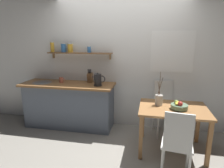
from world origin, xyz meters
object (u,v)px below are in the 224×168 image
object	(u,v)px
dining_chair_near	(177,142)
dining_chair_far	(164,106)
fruit_bowl	(179,106)
twig_vase	(159,100)
coffee_mug_by_sink	(61,80)
dining_table	(173,114)
knife_block	(90,77)
electric_kettle	(98,80)

from	to	relation	value
dining_chair_near	dining_chair_far	size ratio (longest dim) A/B	0.96
fruit_bowl	twig_vase	world-z (taller)	twig_vase
dining_chair_far	coffee_mug_by_sink	world-z (taller)	coffee_mug_by_sink
dining_table	dining_chair_near	world-z (taller)	dining_chair_near
dining_chair_far	knife_block	distance (m)	1.53
dining_table	twig_vase	distance (m)	0.31
dining_chair_far	fruit_bowl	size ratio (longest dim) A/B	3.91
dining_chair_near	twig_vase	distance (m)	0.83
electric_kettle	knife_block	bearing A→B (deg)	136.20
fruit_bowl	electric_kettle	size ratio (longest dim) A/B	1.02
electric_kettle	twig_vase	bearing A→B (deg)	-18.24
fruit_bowl	coffee_mug_by_sink	bearing A→B (deg)	164.82
dining_table	fruit_bowl	world-z (taller)	fruit_bowl
dining_table	electric_kettle	bearing A→B (deg)	161.81
dining_table	twig_vase	bearing A→B (deg)	162.03
fruit_bowl	dining_chair_far	bearing A→B (deg)	103.94
coffee_mug_by_sink	dining_chair_near	bearing A→B (deg)	-29.81
coffee_mug_by_sink	fruit_bowl	bearing A→B (deg)	-15.18
coffee_mug_by_sink	dining_table	bearing A→B (deg)	-14.37
twig_vase	coffee_mug_by_sink	bearing A→B (deg)	166.06
coffee_mug_by_sink	twig_vase	bearing A→B (deg)	-13.94
dining_chair_near	fruit_bowl	distance (m)	0.67
fruit_bowl	electric_kettle	world-z (taller)	electric_kettle
dining_chair_near	electric_kettle	bearing A→B (deg)	140.14
dining_table	fruit_bowl	size ratio (longest dim) A/B	4.10
knife_block	coffee_mug_by_sink	xyz separation A→B (m)	(-0.57, -0.11, -0.05)
dining_chair_near	fruit_bowl	bearing A→B (deg)	82.70
twig_vase	electric_kettle	size ratio (longest dim) A/B	2.19
dining_chair_near	knife_block	distance (m)	2.08
dining_chair_near	coffee_mug_by_sink	size ratio (longest dim) A/B	7.90
dining_table	dining_chair_far	size ratio (longest dim) A/B	1.05
twig_vase	coffee_mug_by_sink	world-z (taller)	twig_vase
dining_table	dining_chair_far	distance (m)	0.63
fruit_bowl	coffee_mug_by_sink	distance (m)	2.28
dining_table	knife_block	world-z (taller)	knife_block
electric_kettle	coffee_mug_by_sink	distance (m)	0.80
dining_chair_far	twig_vase	world-z (taller)	twig_vase
knife_block	coffee_mug_by_sink	world-z (taller)	knife_block
dining_chair_far	electric_kettle	bearing A→B (deg)	-171.68
dining_chair_near	knife_block	size ratio (longest dim) A/B	3.45
electric_kettle	knife_block	distance (m)	0.31
dining_table	knife_block	xyz separation A→B (m)	(-1.55, 0.65, 0.39)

